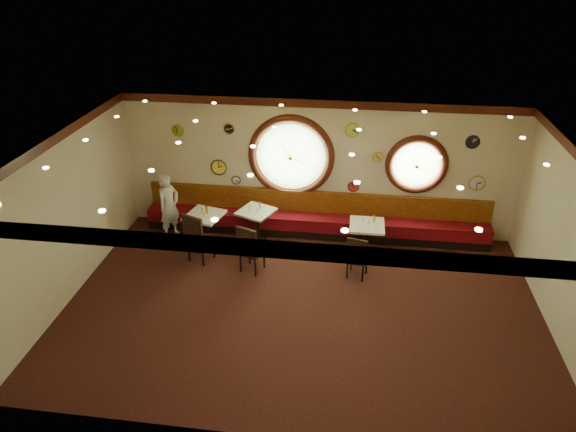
{
  "coord_description": "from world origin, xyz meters",
  "views": [
    {
      "loc": [
        0.77,
        -7.81,
        6.21
      ],
      "look_at": [
        -0.38,
        0.8,
        1.5
      ],
      "focal_mm": 32.0,
      "sensor_mm": 36.0,
      "label": 1
    }
  ],
  "objects_px": {
    "table_b": "(256,222)",
    "waiter": "(169,206)",
    "condiment_c_pepper": "(368,224)",
    "condiment_a_salt": "(202,211)",
    "condiment_b_pepper": "(257,210)",
    "condiment_a_bottle": "(207,210)",
    "table_a": "(205,226)",
    "condiment_b_salt": "(250,208)",
    "table_c": "(366,236)",
    "chair_b": "(249,246)",
    "condiment_b_bottle": "(260,205)",
    "chair_a": "(197,235)",
    "chair_c": "(357,255)",
    "condiment_c_salt": "(363,220)",
    "condiment_c_bottle": "(374,218)",
    "condiment_a_pepper": "(204,214)"
  },
  "relations": [
    {
      "from": "condiment_b_salt",
      "to": "condiment_b_pepper",
      "type": "relative_size",
      "value": 0.99
    },
    {
      "from": "condiment_b_salt",
      "to": "table_c",
      "type": "bearing_deg",
      "value": -7.84
    },
    {
      "from": "table_a",
      "to": "condiment_b_pepper",
      "type": "xyz_separation_m",
      "value": [
        1.14,
        0.29,
        0.33
      ]
    },
    {
      "from": "table_b",
      "to": "condiment_a_bottle",
      "type": "xyz_separation_m",
      "value": [
        -1.05,
        -0.32,
        0.41
      ]
    },
    {
      "from": "condiment_b_bottle",
      "to": "chair_a",
      "type": "bearing_deg",
      "value": -135.47
    },
    {
      "from": "table_c",
      "to": "chair_b",
      "type": "height_order",
      "value": "chair_b"
    },
    {
      "from": "condiment_c_salt",
      "to": "condiment_b_bottle",
      "type": "relative_size",
      "value": 0.53
    },
    {
      "from": "condiment_a_bottle",
      "to": "condiment_b_bottle",
      "type": "xyz_separation_m",
      "value": [
        1.12,
        0.44,
        -0.03
      ]
    },
    {
      "from": "condiment_a_bottle",
      "to": "waiter",
      "type": "height_order",
      "value": "waiter"
    },
    {
      "from": "condiment_c_pepper",
      "to": "condiment_a_bottle",
      "type": "relative_size",
      "value": 0.57
    },
    {
      "from": "condiment_a_pepper",
      "to": "condiment_b_bottle",
      "type": "distance_m",
      "value": 1.28
    },
    {
      "from": "chair_b",
      "to": "condiment_a_pepper",
      "type": "height_order",
      "value": "chair_b"
    },
    {
      "from": "chair_b",
      "to": "condiment_c_pepper",
      "type": "height_order",
      "value": "chair_b"
    },
    {
      "from": "condiment_a_salt",
      "to": "condiment_b_pepper",
      "type": "bearing_deg",
      "value": 10.91
    },
    {
      "from": "table_a",
      "to": "condiment_a_pepper",
      "type": "bearing_deg",
      "value": -72.85
    },
    {
      "from": "condiment_b_pepper",
      "to": "condiment_a_bottle",
      "type": "bearing_deg",
      "value": -167.98
    },
    {
      "from": "table_a",
      "to": "condiment_c_pepper",
      "type": "relative_size",
      "value": 9.44
    },
    {
      "from": "chair_c",
      "to": "condiment_c_pepper",
      "type": "bearing_deg",
      "value": 88.92
    },
    {
      "from": "waiter",
      "to": "condiment_a_bottle",
      "type": "bearing_deg",
      "value": -78.59
    },
    {
      "from": "condiment_a_pepper",
      "to": "chair_a",
      "type": "bearing_deg",
      "value": -92.42
    },
    {
      "from": "table_b",
      "to": "condiment_a_bottle",
      "type": "relative_size",
      "value": 5.55
    },
    {
      "from": "condiment_b_salt",
      "to": "condiment_c_bottle",
      "type": "height_order",
      "value": "condiment_c_bottle"
    },
    {
      "from": "table_a",
      "to": "condiment_c_pepper",
      "type": "height_order",
      "value": "condiment_c_pepper"
    },
    {
      "from": "condiment_c_bottle",
      "to": "waiter",
      "type": "height_order",
      "value": "waiter"
    },
    {
      "from": "condiment_a_salt",
      "to": "chair_a",
      "type": "bearing_deg",
      "value": -84.6
    },
    {
      "from": "table_a",
      "to": "condiment_b_salt",
      "type": "xyz_separation_m",
      "value": [
        0.96,
        0.41,
        0.33
      ]
    },
    {
      "from": "condiment_c_salt",
      "to": "condiment_a_bottle",
      "type": "distance_m",
      "value": 3.44
    },
    {
      "from": "table_b",
      "to": "chair_b",
      "type": "relative_size",
      "value": 1.38
    },
    {
      "from": "chair_b",
      "to": "condiment_c_pepper",
      "type": "bearing_deg",
      "value": 40.33
    },
    {
      "from": "table_a",
      "to": "condiment_b_pepper",
      "type": "distance_m",
      "value": 1.22
    },
    {
      "from": "condiment_b_salt",
      "to": "condiment_a_salt",
      "type": "bearing_deg",
      "value": -160.98
    },
    {
      "from": "condiment_c_pepper",
      "to": "condiment_b_bottle",
      "type": "xyz_separation_m",
      "value": [
        -2.44,
        0.5,
        0.02
      ]
    },
    {
      "from": "chair_c",
      "to": "condiment_a_salt",
      "type": "height_order",
      "value": "chair_c"
    },
    {
      "from": "condiment_a_pepper",
      "to": "waiter",
      "type": "height_order",
      "value": "waiter"
    },
    {
      "from": "chair_a",
      "to": "condiment_c_pepper",
      "type": "distance_m",
      "value": 3.66
    },
    {
      "from": "chair_b",
      "to": "condiment_b_bottle",
      "type": "relative_size",
      "value": 4.14
    },
    {
      "from": "table_b",
      "to": "waiter",
      "type": "distance_m",
      "value": 2.04
    },
    {
      "from": "table_b",
      "to": "condiment_c_bottle",
      "type": "height_order",
      "value": "condiment_c_bottle"
    },
    {
      "from": "condiment_c_pepper",
      "to": "waiter",
      "type": "relative_size",
      "value": 0.06
    },
    {
      "from": "chair_b",
      "to": "condiment_b_salt",
      "type": "distance_m",
      "value": 1.33
    },
    {
      "from": "chair_c",
      "to": "waiter",
      "type": "xyz_separation_m",
      "value": [
        -4.32,
        1.15,
        0.22
      ]
    },
    {
      "from": "condiment_c_pepper",
      "to": "waiter",
      "type": "xyz_separation_m",
      "value": [
        -4.53,
        0.34,
        -0.07
      ]
    },
    {
      "from": "condiment_b_pepper",
      "to": "condiment_c_bottle",
      "type": "bearing_deg",
      "value": -2.61
    },
    {
      "from": "condiment_a_pepper",
      "to": "condiment_c_bottle",
      "type": "distance_m",
      "value": 3.71
    },
    {
      "from": "condiment_c_salt",
      "to": "condiment_a_bottle",
      "type": "xyz_separation_m",
      "value": [
        -3.44,
        -0.09,
        0.06
      ]
    },
    {
      "from": "chair_a",
      "to": "condiment_b_pepper",
      "type": "height_order",
      "value": "chair_a"
    },
    {
      "from": "table_c",
      "to": "condiment_a_salt",
      "type": "relative_size",
      "value": 7.18
    },
    {
      "from": "condiment_c_pepper",
      "to": "condiment_c_bottle",
      "type": "distance_m",
      "value": 0.22
    },
    {
      "from": "table_c",
      "to": "chair_b",
      "type": "relative_size",
      "value": 1.19
    },
    {
      "from": "chair_c",
      "to": "chair_b",
      "type": "bearing_deg",
      "value": -164.73
    }
  ]
}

